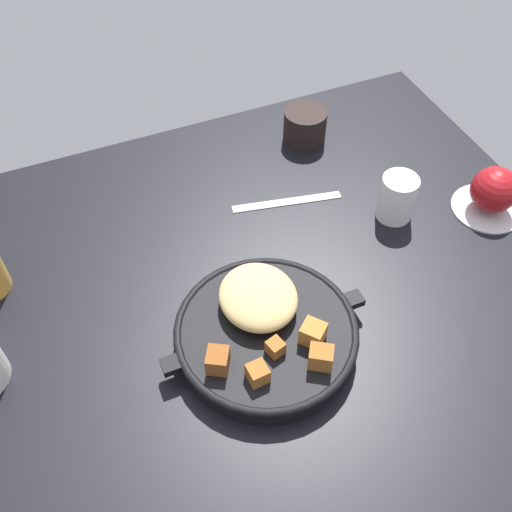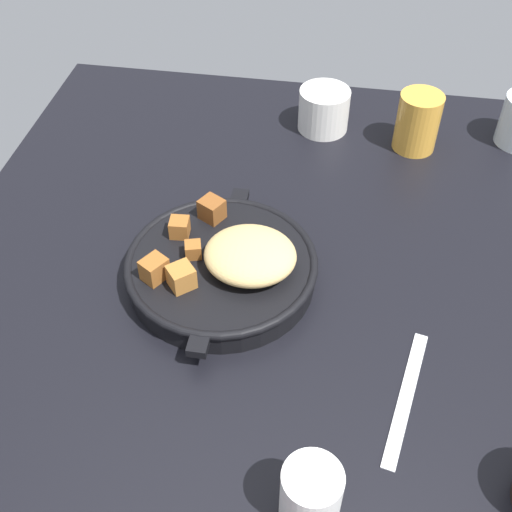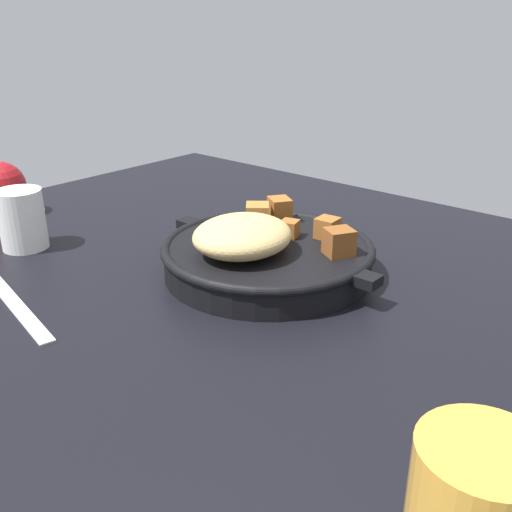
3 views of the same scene
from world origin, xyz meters
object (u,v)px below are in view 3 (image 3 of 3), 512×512
at_px(red_apple, 0,187).
at_px(butter_knife, 17,306).
at_px(cast_iron_skillet, 265,252).
at_px(white_creamer_pitcher, 22,219).

relative_size(red_apple, butter_knife, 0.41).
xyz_separation_m(cast_iron_skillet, red_apple, (0.46, 0.09, 0.02)).
distance_m(red_apple, white_creamer_pitcher, 0.16).
distance_m(cast_iron_skillet, white_creamer_pitcher, 0.33).
bearing_deg(red_apple, butter_knife, 154.39).
xyz_separation_m(butter_knife, white_creamer_pitcher, (0.15, -0.10, 0.04)).
relative_size(cast_iron_skillet, red_apple, 3.84).
bearing_deg(butter_knife, white_creamer_pitcher, -20.76).
relative_size(cast_iron_skillet, white_creamer_pitcher, 3.74).
bearing_deg(red_apple, cast_iron_skillet, -168.35).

